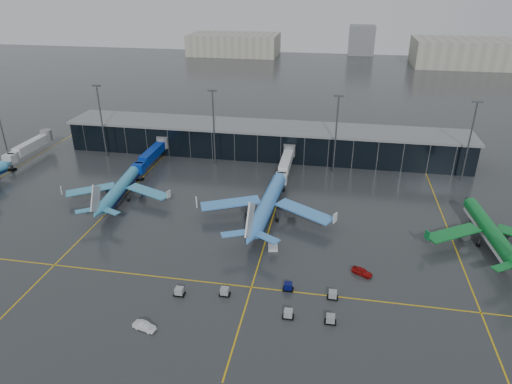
% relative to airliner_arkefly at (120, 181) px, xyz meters
% --- Properties ---
extents(ground, '(600.00, 600.00, 0.00)m').
position_rel_airliner_arkefly_xyz_m(ground, '(34.79, -19.30, -5.61)').
color(ground, '#282B2D').
rests_on(ground, ground).
extents(terminal_pier, '(142.00, 17.00, 10.70)m').
position_rel_airliner_arkefly_xyz_m(terminal_pier, '(34.79, 42.70, -0.19)').
color(terminal_pier, black).
rests_on(terminal_pier, ground).
extents(jet_bridges, '(94.00, 27.50, 7.20)m').
position_rel_airliner_arkefly_xyz_m(jet_bridges, '(-0.21, 23.69, -1.05)').
color(jet_bridges, '#595B60').
rests_on(jet_bridges, ground).
extents(flood_masts, '(203.00, 0.50, 25.50)m').
position_rel_airliner_arkefly_xyz_m(flood_masts, '(39.79, 30.70, 8.20)').
color(flood_masts, '#595B60').
rests_on(flood_masts, ground).
extents(distant_hangars, '(260.00, 71.00, 22.00)m').
position_rel_airliner_arkefly_xyz_m(distant_hangars, '(84.74, 250.78, 3.18)').
color(distant_hangars, '#B2AD99').
rests_on(distant_hangars, ground).
extents(taxi_lines, '(220.00, 120.00, 0.02)m').
position_rel_airliner_arkefly_xyz_m(taxi_lines, '(44.79, -8.69, -5.60)').
color(taxi_lines, gold).
rests_on(taxi_lines, ground).
extents(airliner_arkefly, '(35.38, 39.38, 11.22)m').
position_rel_airliner_arkefly_xyz_m(airliner_arkefly, '(0.00, 0.00, 0.00)').
color(airliner_arkefly, '#3B96C1').
rests_on(airliner_arkefly, ground).
extents(airliner_klm_near, '(40.20, 45.12, 13.20)m').
position_rel_airliner_arkefly_xyz_m(airliner_klm_near, '(43.44, -3.46, 0.99)').
color(airliner_klm_near, '#458DE3').
rests_on(airliner_klm_near, ground).
extents(airliner_aer_lingus, '(36.52, 40.68, 11.61)m').
position_rel_airliner_arkefly_xyz_m(airliner_aer_lingus, '(97.63, -7.29, 0.20)').
color(airliner_aer_lingus, '#0D732A').
rests_on(airliner_aer_lingus, ground).
extents(baggage_carts, '(32.82, 9.86, 1.70)m').
position_rel_airliner_arkefly_xyz_m(baggage_carts, '(49.89, -38.38, -4.85)').
color(baggage_carts, black).
rests_on(baggage_carts, ground).
extents(mobile_airstair, '(2.71, 3.52, 3.45)m').
position_rel_airliner_arkefly_xyz_m(mobile_airstair, '(47.02, -18.76, -4.84)').
color(mobile_airstair, silver).
rests_on(mobile_airstair, ground).
extents(service_van_red, '(4.87, 3.84, 1.55)m').
position_rel_airliner_arkefly_xyz_m(service_van_red, '(67.52, -25.71, -4.83)').
color(service_van_red, '#990C0B').
rests_on(service_van_red, ground).
extents(service_van_white, '(4.70, 2.60, 1.47)m').
position_rel_airliner_arkefly_xyz_m(service_van_white, '(27.81, -50.01, -4.87)').
color(service_van_white, silver).
rests_on(service_van_white, ground).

